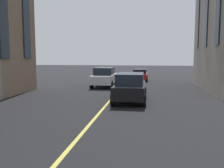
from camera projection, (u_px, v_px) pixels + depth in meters
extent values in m
cube|color=#D8C64C|center=(112.00, 98.00, 18.13)|extent=(80.00, 0.16, 0.01)
cube|color=#B21E1E|center=(140.00, 76.00, 30.60)|extent=(3.90, 1.75, 0.55)
cube|color=#19232D|center=(140.00, 71.00, 30.35)|extent=(1.64, 1.54, 0.55)
cylinder|color=black|center=(133.00, 77.00, 32.02)|extent=(0.60, 0.21, 0.60)
cylinder|color=black|center=(147.00, 77.00, 31.78)|extent=(0.60, 0.21, 0.60)
cylinder|color=black|center=(132.00, 79.00, 29.49)|extent=(0.60, 0.21, 0.60)
cylinder|color=black|center=(147.00, 79.00, 29.25)|extent=(0.60, 0.21, 0.60)
cube|color=silver|center=(104.00, 79.00, 24.77)|extent=(4.70, 1.95, 0.80)
cube|color=#19232D|center=(104.00, 71.00, 24.69)|extent=(2.59, 1.72, 0.70)
cylinder|color=black|center=(111.00, 85.00, 23.16)|extent=(0.76, 0.27, 0.76)
cylinder|color=black|center=(92.00, 84.00, 23.42)|extent=(0.76, 0.27, 0.76)
cylinder|color=black|center=(116.00, 81.00, 26.21)|extent=(0.76, 0.27, 0.76)
cylinder|color=black|center=(98.00, 81.00, 26.47)|extent=(0.76, 0.27, 0.76)
cube|color=black|center=(130.00, 90.00, 16.76)|extent=(4.70, 1.95, 0.80)
cube|color=#19232D|center=(130.00, 79.00, 16.67)|extent=(2.59, 1.72, 0.70)
cylinder|color=black|center=(119.00, 92.00, 18.46)|extent=(0.76, 0.27, 0.76)
cylinder|color=black|center=(145.00, 93.00, 18.20)|extent=(0.76, 0.27, 0.76)
cylinder|color=black|center=(113.00, 99.00, 15.41)|extent=(0.76, 0.27, 0.76)
cylinder|color=black|center=(144.00, 100.00, 15.15)|extent=(0.76, 0.27, 0.76)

